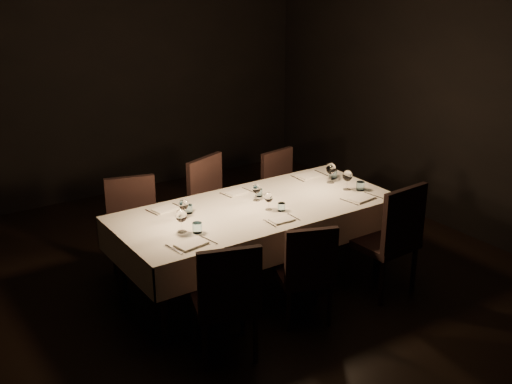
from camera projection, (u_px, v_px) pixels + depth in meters
room at (256, 125)px, 5.39m from camera, size 5.01×6.01×3.01m
dining_table at (256, 214)px, 5.68m from camera, size 2.52×1.12×0.76m
chair_near_left at (227, 296)px, 4.65m from camera, size 0.58×0.58×0.96m
place_setting_near_left at (188, 227)px, 5.05m from camera, size 0.37×0.41×0.20m
chair_near_center at (307, 269)px, 5.12m from camera, size 0.54×0.54×0.88m
place_setting_near_center at (276, 206)px, 5.49m from camera, size 0.29×0.39×0.16m
chair_near_right at (391, 235)px, 5.56m from camera, size 0.53×0.53×1.04m
place_setting_near_right at (355, 185)px, 5.95m from camera, size 0.36×0.41×0.19m
chair_far_left at (134, 225)px, 5.87m from camera, size 0.56×0.56×0.95m
place_setting_far_left at (179, 207)px, 5.46m from camera, size 0.32×0.40×0.17m
chair_far_center at (215, 204)px, 6.29m from camera, size 0.62×0.62×1.00m
place_setting_far_center at (251, 191)px, 5.85m from camera, size 0.30×0.39×0.16m
chair_far_right at (283, 188)px, 6.86m from camera, size 0.49×0.49×0.90m
place_setting_far_right at (325, 172)px, 6.29m from camera, size 0.35×0.42×0.20m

